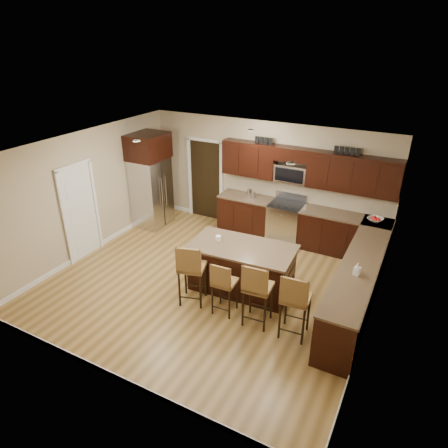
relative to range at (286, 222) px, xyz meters
The scene contains 24 objects.
floor 2.59m from the range, 105.51° to the right, with size 6.00×6.00×0.00m, color olive.
ceiling 3.38m from the range, 105.51° to the right, with size 6.00×6.00×0.00m, color silver.
wall_back 1.15m from the range, 156.28° to the left, with size 6.00×6.00×0.00m, color tan.
wall_left 4.51m from the range, 146.33° to the right, with size 5.50×5.50×0.00m, color tan.
wall_right 3.49m from the range, 46.57° to the right, with size 5.50×5.50×0.00m, color tan.
base_cabinets 1.58m from the range, 39.46° to the right, with size 4.02×3.96×0.92m.
upper_cabinets 1.42m from the range, 20.23° to the left, with size 4.00×0.33×0.80m.
range is the anchor object (origin of this frame).
microwave 1.16m from the range, 90.00° to the left, with size 0.76×0.31×0.40m, color silver.
doorway 2.41m from the range, behind, with size 0.85×0.03×2.06m, color black.
pantry_door 4.61m from the range, 143.07° to the right, with size 0.03×0.80×2.04m, color white.
letter_decor 1.84m from the range, 31.31° to the left, with size 2.20×0.03×0.15m, color black, non-canonical shape.
island 2.31m from the range, 91.02° to the right, with size 2.02×1.15×0.92m.
stool_left 3.23m from the range, 101.29° to the right, with size 0.56×0.56×1.21m.
stool_mid 3.15m from the range, 89.79° to the right, with size 0.40×0.40×1.02m.
stool_right 3.23m from the range, 78.60° to the right, with size 0.48×0.48×1.19m.
refrigerator 3.46m from the range, 167.08° to the right, with size 0.79×0.93×2.35m.
floor_mat 0.68m from the range, 86.12° to the right, with size 0.88×0.59×0.01m, color brown.
fruit_bowl 2.01m from the range, ahead, with size 0.31×0.31×0.08m, color silver.
soap_bottle 3.11m from the range, 48.62° to the right, with size 0.10×0.10×0.22m, color #B2B2B2.
canister_tall 1.09m from the range, behind, with size 0.12×0.12×0.20m, color silver.
canister_short 0.99m from the range, behind, with size 0.11×0.11×0.14m, color silver.
island_jar 2.42m from the range, 103.21° to the right, with size 0.10×0.10×0.10m, color white.
stool_extra 3.42m from the range, 67.82° to the right, with size 0.48×0.48×1.19m.
Camera 1 is at (3.37, -5.72, 4.50)m, focal length 32.00 mm.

